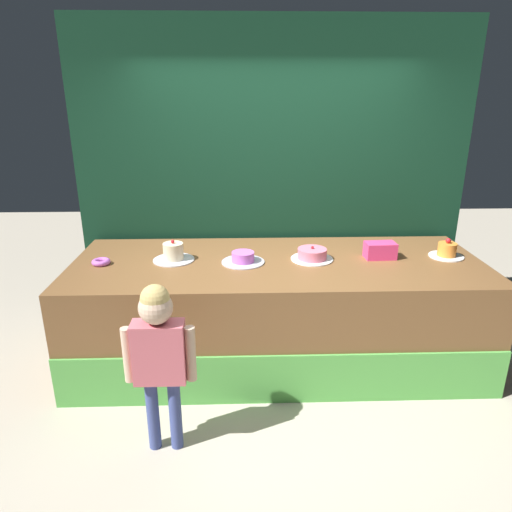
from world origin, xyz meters
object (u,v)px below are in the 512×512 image
(cake_far_right, at_px, (447,251))
(child_figure, at_px, (159,347))
(cake_far_left, at_px, (173,253))
(pink_box, at_px, (380,250))
(cake_center_right, at_px, (312,255))
(cake_center_left, at_px, (243,258))
(donut, at_px, (101,262))

(cake_far_right, bearing_deg, child_figure, -153.07)
(cake_far_left, bearing_deg, pink_box, 0.05)
(pink_box, bearing_deg, child_figure, -145.96)
(pink_box, bearing_deg, cake_far_left, -179.95)
(cake_center_right, relative_size, cake_far_right, 1.23)
(cake_center_left, xyz_separation_m, cake_center_right, (0.57, 0.05, 0.01))
(child_figure, relative_size, cake_far_left, 3.40)
(cake_far_left, relative_size, cake_far_right, 1.19)
(cake_far_right, bearing_deg, pink_box, -178.80)
(child_figure, xyz_separation_m, pink_box, (1.66, 1.12, 0.22))
(cake_center_left, relative_size, cake_center_right, 1.00)
(pink_box, height_order, cake_center_left, pink_box)
(child_figure, relative_size, cake_center_right, 3.30)
(donut, xyz_separation_m, cake_far_left, (0.57, 0.08, 0.04))
(pink_box, bearing_deg, cake_far_right, 1.20)
(cake_center_right, bearing_deg, cake_far_left, 179.06)
(pink_box, distance_m, cake_far_right, 0.57)
(cake_far_left, distance_m, cake_center_left, 0.58)
(cake_center_left, bearing_deg, cake_far_left, 172.83)
(donut, bearing_deg, cake_far_right, 1.85)
(cake_center_left, distance_m, cake_center_right, 0.57)
(cake_center_left, xyz_separation_m, cake_far_right, (1.71, 0.09, 0.02))
(child_figure, relative_size, cake_far_right, 4.06)
(child_figure, bearing_deg, cake_center_right, 45.31)
(cake_center_left, bearing_deg, donut, -179.65)
(cake_far_right, bearing_deg, cake_far_left, -179.66)
(cake_far_left, height_order, cake_far_right, cake_far_left)
(pink_box, relative_size, cake_far_right, 0.88)
(cake_far_left, xyz_separation_m, cake_center_right, (1.14, -0.02, -0.02))
(child_figure, xyz_separation_m, cake_center_right, (1.09, 1.10, 0.20))
(child_figure, distance_m, cake_far_left, 1.14)
(cake_far_left, distance_m, cake_center_right, 1.14)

